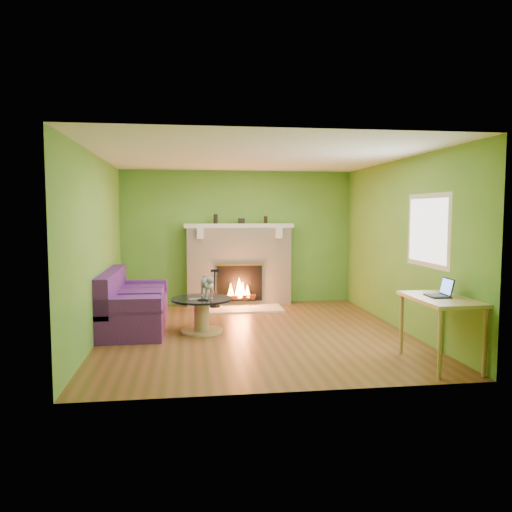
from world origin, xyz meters
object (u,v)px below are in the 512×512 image
(sofa, at_px, (131,306))
(coffee_table, at_px, (202,313))
(desk, at_px, (441,306))
(cat, at_px, (207,286))

(sofa, height_order, coffee_table, sofa)
(sofa, relative_size, desk, 1.85)
(coffee_table, distance_m, cat, 0.41)
(sofa, distance_m, coffee_table, 1.14)
(sofa, relative_size, cat, 3.50)
(coffee_table, bearing_deg, sofa, 159.62)
(desk, xyz_separation_m, cat, (-2.66, 2.04, -0.01))
(coffee_table, xyz_separation_m, cat, (0.08, 0.05, 0.40))
(sofa, height_order, desk, sofa)
(sofa, xyz_separation_m, coffee_table, (1.07, -0.40, -0.05))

